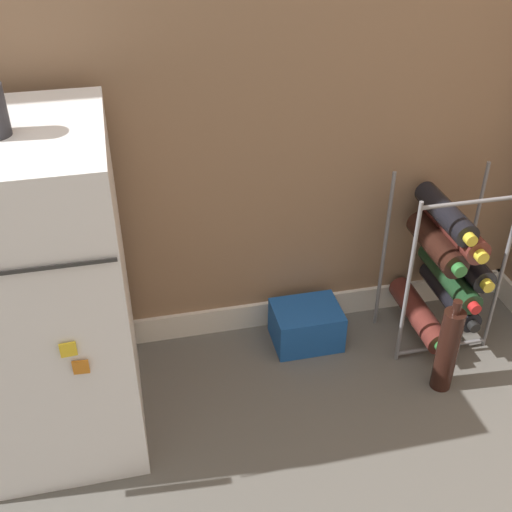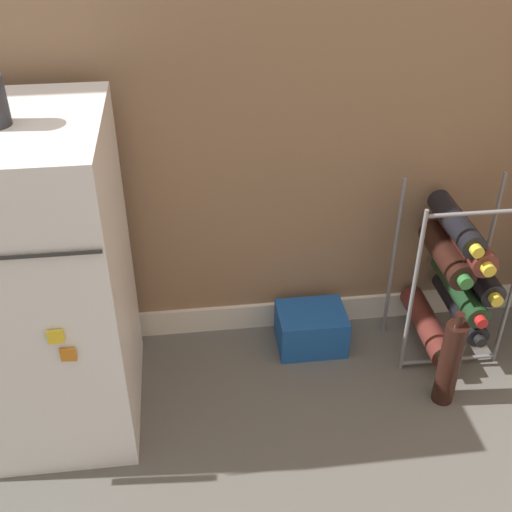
% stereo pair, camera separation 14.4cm
% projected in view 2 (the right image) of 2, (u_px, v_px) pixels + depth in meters
% --- Properties ---
extents(ground_plane, '(14.00, 14.00, 0.00)m').
position_uv_depth(ground_plane, '(236.00, 457.00, 1.73)').
color(ground_plane, '#56544F').
extents(mini_fridge, '(0.50, 0.52, 0.88)m').
position_uv_depth(mini_fridge, '(24.00, 285.00, 1.64)').
color(mini_fridge, white).
rests_on(mini_fridge, ground_plane).
extents(wine_rack, '(0.32, 0.33, 0.57)m').
position_uv_depth(wine_rack, '(454.00, 275.00, 1.94)').
color(wine_rack, slate).
rests_on(wine_rack, ground_plane).
extents(soda_box, '(0.22, 0.17, 0.13)m').
position_uv_depth(soda_box, '(311.00, 328.00, 2.07)').
color(soda_box, '#194C9E').
rests_on(soda_box, ground_plane).
extents(loose_bottle_floor, '(0.06, 0.06, 0.32)m').
position_uv_depth(loose_bottle_floor, '(450.00, 362.00, 1.82)').
color(loose_bottle_floor, black).
rests_on(loose_bottle_floor, ground_plane).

